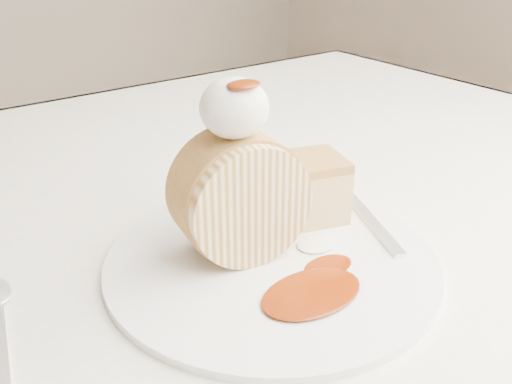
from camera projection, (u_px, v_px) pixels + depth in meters
table at (165, 271)px, 0.66m from camera, size 1.40×0.90×0.75m
plate at (272, 261)px, 0.51m from camera, size 0.37×0.37×0.01m
roulade_slice at (240, 197)px, 0.49m from camera, size 0.12×0.08×0.11m
cake_chunk at (309, 192)px, 0.57m from camera, size 0.08×0.08×0.05m
whipped_cream at (234, 108)px, 0.46m from camera, size 0.06×0.06×0.05m
caramel_drizzle at (244, 76)px, 0.44m from camera, size 0.03×0.02×0.01m
caramel_pool at (312, 293)px, 0.46m from camera, size 0.11×0.08×0.00m
fork at (372, 223)px, 0.56m from camera, size 0.09×0.17×0.00m
spoon at (0, 358)px, 0.40m from camera, size 0.06×0.16×0.00m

